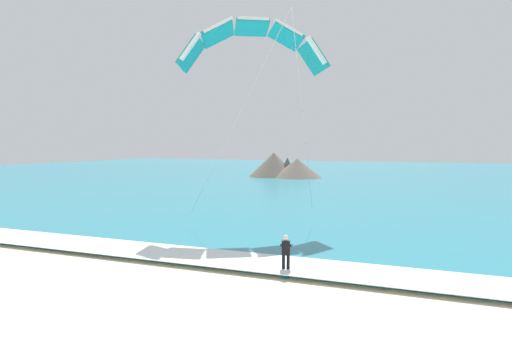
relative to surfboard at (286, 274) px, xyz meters
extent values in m
cube|color=teal|center=(5.65, 59.65, 0.07)|extent=(200.00, 120.00, 0.20)
cube|color=white|center=(5.65, 0.65, 0.19)|extent=(200.00, 2.97, 0.04)
ellipsoid|color=#239EC6|center=(0.00, 0.00, 0.00)|extent=(0.75, 1.46, 0.05)
cube|color=black|center=(0.00, 0.24, 0.04)|extent=(0.17, 0.10, 0.04)
cube|color=black|center=(0.00, -0.24, 0.04)|extent=(0.17, 0.10, 0.04)
cylinder|color=black|center=(-0.10, -0.02, 0.39)|extent=(0.14, 0.14, 0.84)
cylinder|color=black|center=(0.10, 0.02, 0.39)|extent=(0.14, 0.14, 0.84)
cube|color=black|center=(0.00, 0.00, 1.11)|extent=(0.38, 0.27, 0.60)
sphere|color=beige|center=(0.00, 0.00, 1.55)|extent=(0.22, 0.22, 0.22)
cylinder|color=black|center=(-0.21, 0.11, 1.16)|extent=(0.20, 0.51, 0.22)
cylinder|color=black|center=(0.14, 0.20, 1.16)|extent=(0.20, 0.51, 0.22)
cylinder|color=black|center=(-0.09, 0.37, 1.16)|extent=(0.54, 0.16, 0.04)
cube|color=#3F3F42|center=(-0.03, 0.12, 0.89)|extent=(0.14, 0.11, 0.10)
cube|color=teal|center=(-1.84, 11.34, 11.14)|extent=(2.43, 2.02, 2.23)
cube|color=white|center=(-1.48, 10.71, 11.47)|extent=(1.31, 0.90, 1.83)
cube|color=teal|center=(-3.59, 10.90, 12.59)|extent=(2.76, 2.40, 1.72)
cube|color=white|center=(-3.23, 10.27, 12.92)|extent=(1.79, 1.20, 1.19)
cube|color=teal|center=(-5.63, 9.94, 13.11)|extent=(2.73, 2.58, 0.82)
cube|color=white|center=(-5.27, 9.31, 13.44)|extent=(1.94, 1.29, 0.27)
cube|color=teal|center=(-7.50, 8.68, 12.59)|extent=(2.41, 2.53, 1.72)
cube|color=white|center=(-7.14, 8.05, 12.92)|extent=(1.78, 1.16, 1.19)
cube|color=teal|center=(-8.78, 7.41, 11.14)|extent=(1.73, 2.31, 2.23)
cube|color=white|center=(-8.42, 6.78, 11.47)|extent=(1.25, 0.87, 1.83)
cylinder|color=#B2B2B7|center=(-0.88, 5.85, 6.16)|extent=(1.95, 10.98, 9.98)
cylinder|color=#B2B2B7|center=(-4.34, 3.89, 6.16)|extent=(8.89, 7.06, 9.98)
cone|color=#665B51|center=(-18.69, 51.04, 2.03)|extent=(8.50, 8.50, 4.11)
cone|color=#665B51|center=(-14.48, 50.15, 1.57)|extent=(8.34, 8.34, 3.19)
cone|color=#665B51|center=(-16.30, 50.84, 1.63)|extent=(3.70, 3.70, 3.31)
camera|label=1|loc=(5.78, -17.82, 5.48)|focal=31.61mm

